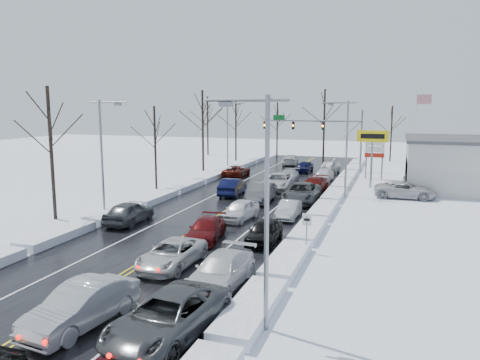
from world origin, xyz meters
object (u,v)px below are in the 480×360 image
(traffic_signal_mast, at_px, (322,129))
(tires_plus_sign, at_px, (372,140))
(oncoming_car_0, at_px, (233,195))
(flagpole, at_px, (416,126))

(traffic_signal_mast, distance_m, tires_plus_sign, 13.92)
(oncoming_car_0, bearing_deg, traffic_signal_mast, -109.42)
(traffic_signal_mast, xyz_separation_m, flagpole, (11.72, 2.01, 0.45))
(tires_plus_sign, relative_size, oncoming_car_0, 1.20)
(traffic_signal_mast, bearing_deg, flagpole, 9.73)
(traffic_signal_mast, bearing_deg, oncoming_car_0, -104.48)
(traffic_signal_mast, height_order, tires_plus_sign, traffic_signal_mast)
(traffic_signal_mast, distance_m, flagpole, 11.90)
(flagpole, relative_size, oncoming_car_0, 2.00)
(flagpole, height_order, oncoming_car_0, flagpole)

